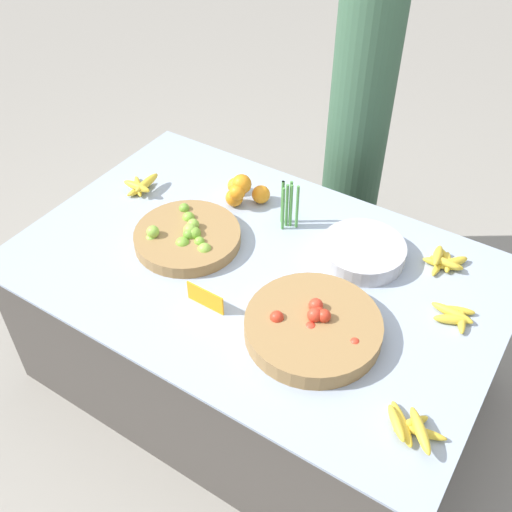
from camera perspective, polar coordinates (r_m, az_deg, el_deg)
ground_plane at (r=2.77m, az=0.00°, el=-11.11°), size 12.00×12.00×0.00m
market_table at (r=2.50m, az=0.00°, el=-6.52°), size 1.81×1.18×0.67m
lime_bowl at (r=2.36m, az=-6.58°, el=1.84°), size 0.42×0.42×0.09m
tomato_basket at (r=2.02m, az=5.41°, el=-6.71°), size 0.46×0.46×0.10m
orange_pile at (r=2.53m, az=-1.26°, el=6.25°), size 0.20×0.16×0.14m
metal_bowl at (r=2.31m, az=10.14°, el=0.42°), size 0.32×0.32×0.07m
price_sign at (r=2.09m, az=-4.85°, el=-4.01°), size 0.15×0.01×0.08m
veg_bundle at (r=2.39m, az=3.04°, el=4.89°), size 0.08×0.07×0.20m
banana_bunch_middle_right at (r=2.66m, az=-10.92°, el=6.56°), size 0.16×0.16×0.06m
banana_bunch_front_right at (r=2.36m, az=17.52°, el=-0.48°), size 0.16×0.17×0.06m
banana_bunch_back_center at (r=1.85m, az=14.49°, el=-15.47°), size 0.20×0.15×0.06m
banana_bunch_front_left at (r=2.17m, az=18.39°, el=-5.40°), size 0.16×0.13×0.03m
vendor_person at (r=2.86m, az=9.74°, el=12.26°), size 0.28×0.28×1.73m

